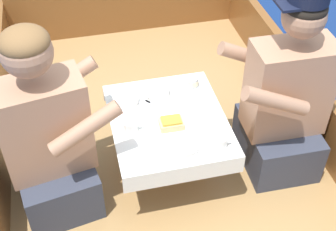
{
  "coord_description": "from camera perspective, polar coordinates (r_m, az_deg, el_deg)",
  "views": [
    {
      "loc": [
        -0.4,
        -1.67,
        2.2
      ],
      "look_at": [
        0.0,
        0.05,
        0.63
      ],
      "focal_mm": 50.0,
      "sensor_mm": 36.0,
      "label": 1
    }
  ],
  "objects": [
    {
      "name": "ground_plane",
      "position": [
        2.79,
        0.22,
        -10.33
      ],
      "size": [
        60.0,
        60.0,
        0.0
      ],
      "primitive_type": "plane",
      "color": "navy"
    },
    {
      "name": "boat_deck",
      "position": [
        2.69,
        0.23,
        -8.71
      ],
      "size": [
        1.82,
        3.13,
        0.25
      ],
      "primitive_type": "cube",
      "color": "#A87F4C",
      "rests_on": "ground_plane"
    },
    {
      "name": "gunwale_starboard",
      "position": [
        2.75,
        18.4,
        -1.03
      ],
      "size": [
        0.06,
        3.13,
        0.35
      ],
      "primitive_type": "cube",
      "color": "brown",
      "rests_on": "boat_deck"
    },
    {
      "name": "bow_coaming",
      "position": [
        3.67,
        -5.49,
        13.06
      ],
      "size": [
        1.7,
        0.06,
        0.4
      ],
      "primitive_type": "cube",
      "color": "brown",
      "rests_on": "boat_deck"
    },
    {
      "name": "cockpit_table",
      "position": [
        2.4,
        -0.0,
        -1.11
      ],
      "size": [
        0.58,
        0.68,
        0.36
      ],
      "color": "#B2B2B7",
      "rests_on": "boat_deck"
    },
    {
      "name": "person_port",
      "position": [
        2.25,
        -14.36,
        -2.85
      ],
      "size": [
        0.57,
        0.52,
        1.01
      ],
      "rotation": [
        0.0,
        0.0,
        0.17
      ],
      "color": "#333847",
      "rests_on": "boat_deck"
    },
    {
      "name": "person_starboard",
      "position": [
        2.45,
        14.01,
        1.59
      ],
      "size": [
        0.53,
        0.45,
        1.05
      ],
      "rotation": [
        0.0,
        0.0,
        3.12
      ],
      "color": "#333847",
      "rests_on": "boat_deck"
    },
    {
      "name": "plate_sandwich",
      "position": [
        2.31,
        0.3,
        -1.45
      ],
      "size": [
        0.18,
        0.18,
        0.01
      ],
      "color": "white",
      "rests_on": "cockpit_table"
    },
    {
      "name": "plate_bread",
      "position": [
        2.41,
        3.96,
        0.49
      ],
      "size": [
        0.17,
        0.17,
        0.01
      ],
      "color": "white",
      "rests_on": "cockpit_table"
    },
    {
      "name": "sandwich",
      "position": [
        2.29,
        0.3,
        -0.95
      ],
      "size": [
        0.12,
        0.09,
        0.05
      ],
      "rotation": [
        0.0,
        0.0,
        -0.02
      ],
      "color": "#E0BC7F",
      "rests_on": "plate_sandwich"
    },
    {
      "name": "bowl_port_near",
      "position": [
        2.19,
        2.04,
        -3.99
      ],
      "size": [
        0.12,
        0.12,
        0.04
      ],
      "color": "white",
      "rests_on": "cockpit_table"
    },
    {
      "name": "bowl_starboard_near",
      "position": [
        2.51,
        -1.43,
        3.05
      ],
      "size": [
        0.14,
        0.14,
        0.04
      ],
      "color": "white",
      "rests_on": "cockpit_table"
    },
    {
      "name": "bowl_center_far",
      "position": [
        2.46,
        -5.17,
        2.04
      ],
      "size": [
        0.14,
        0.14,
        0.04
      ],
      "color": "white",
      "rests_on": "cockpit_table"
    },
    {
      "name": "coffee_cup_port",
      "position": [
        2.29,
        -4.54,
        -1.33
      ],
      "size": [
        0.1,
        0.07,
        0.06
      ],
      "color": "white",
      "rests_on": "cockpit_table"
    },
    {
      "name": "coffee_cup_starboard",
      "position": [
        2.22,
        6.44,
        -3.21
      ],
      "size": [
        0.09,
        0.06,
        0.06
      ],
      "color": "white",
      "rests_on": "cockpit_table"
    },
    {
      "name": "tin_can",
      "position": [
        2.56,
        2.99,
        4.11
      ],
      "size": [
        0.07,
        0.07,
        0.05
      ],
      "color": "silver",
      "rests_on": "cockpit_table"
    },
    {
      "name": "utensil_spoon_port",
      "position": [
        2.42,
        -1.88,
        0.76
      ],
      "size": [
        0.16,
        0.09,
        0.01
      ],
      "rotation": [
        0.0,
        0.0,
        0.5
      ],
      "color": "silver",
      "rests_on": "cockpit_table"
    },
    {
      "name": "utensil_spoon_starboard",
      "position": [
        2.35,
        5.36,
        -0.92
      ],
      "size": [
        0.08,
        0.16,
        0.01
      ],
      "rotation": [
        0.0,
        0.0,
        1.93
      ],
      "color": "silver",
      "rests_on": "cockpit_table"
    },
    {
      "name": "utensil_fork_port",
      "position": [
        2.44,
        -1.55,
        1.23
      ],
      "size": [
        0.12,
        0.14,
        0.0
      ],
      "rotation": [
        0.0,
        0.0,
        2.27
      ],
      "color": "silver",
      "rests_on": "cockpit_table"
    },
    {
      "name": "utensil_spoon_center",
      "position": [
        2.43,
        -3.56,
        0.94
      ],
      "size": [
        0.09,
        0.16,
        0.01
      ],
      "rotation": [
        0.0,
        0.0,
        1.12
      ],
      "color": "silver",
      "rests_on": "cockpit_table"
    },
    {
      "name": "utensil_fork_starboard",
      "position": [
        2.33,
        3.69,
        -1.26
      ],
      "size": [
        0.02,
        0.17,
        0.0
      ],
      "rotation": [
        0.0,
        0.0,
        1.56
      ],
      "color": "silver",
      "rests_on": "cockpit_table"
    }
  ]
}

